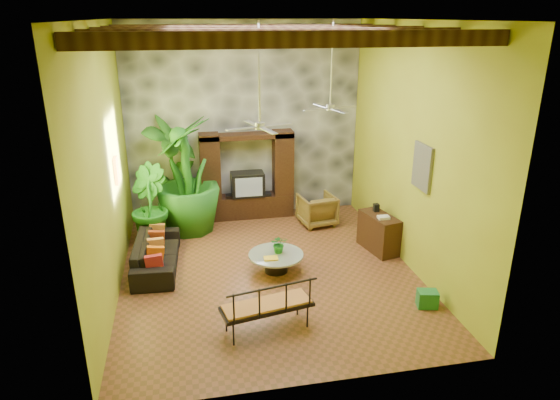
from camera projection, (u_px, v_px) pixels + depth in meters
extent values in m
plane|color=brown|center=(268.00, 271.00, 10.52)|extent=(7.00, 7.00, 0.00)
cube|color=silver|center=(266.00, 20.00, 8.78)|extent=(6.00, 7.00, 0.02)
cube|color=#A19F24|center=(244.00, 121.00, 12.87)|extent=(6.00, 0.02, 5.00)
cube|color=#A19F24|center=(106.00, 165.00, 9.10)|extent=(0.02, 7.00, 5.00)
cube|color=#A19F24|center=(412.00, 149.00, 10.20)|extent=(0.02, 7.00, 5.00)
cube|color=#3E4047|center=(245.00, 122.00, 12.81)|extent=(5.98, 0.10, 4.98)
cube|color=#362211|center=(300.00, 39.00, 6.47)|extent=(5.95, 0.16, 0.22)
cube|color=#362211|center=(280.00, 36.00, 7.66)|extent=(5.95, 0.16, 0.22)
cube|color=#362211|center=(266.00, 33.00, 8.86)|extent=(5.95, 0.16, 0.22)
cube|color=#362211|center=(255.00, 31.00, 10.05)|extent=(5.95, 0.16, 0.22)
cube|color=#362211|center=(247.00, 29.00, 11.25)|extent=(5.95, 0.16, 0.22)
cube|color=black|center=(248.00, 206.00, 13.30)|extent=(2.40, 0.50, 0.60)
cube|color=black|center=(210.00, 172.00, 12.78)|extent=(0.50, 0.48, 2.00)
cube|color=black|center=(283.00, 168.00, 13.13)|extent=(0.50, 0.48, 2.00)
cube|color=black|center=(246.00, 136.00, 12.64)|extent=(2.40, 0.48, 0.12)
cube|color=black|center=(248.00, 184.00, 13.07)|extent=(0.85, 0.52, 0.62)
cube|color=#8C99A8|center=(249.00, 187.00, 12.82)|extent=(0.70, 0.02, 0.50)
cylinder|color=#B4B4B9|center=(259.00, 75.00, 8.69)|extent=(0.04, 0.04, 1.80)
cylinder|color=#B4B4B9|center=(260.00, 126.00, 9.00)|extent=(0.18, 0.18, 0.12)
cube|color=#B4B4B9|center=(278.00, 125.00, 9.16)|extent=(0.58, 0.26, 0.01)
cube|color=#B4B4B9|center=(252.00, 123.00, 9.31)|extent=(0.26, 0.58, 0.01)
cube|color=#B4B4B9|center=(241.00, 129.00, 8.86)|extent=(0.58, 0.26, 0.01)
cube|color=#B4B4B9|center=(268.00, 131.00, 8.71)|extent=(0.26, 0.58, 0.01)
cylinder|color=#B4B4B9|center=(332.00, 65.00, 10.49)|extent=(0.04, 0.04, 1.80)
cylinder|color=#B4B4B9|center=(330.00, 107.00, 10.80)|extent=(0.18, 0.18, 0.12)
cube|color=#B4B4B9|center=(344.00, 107.00, 10.96)|extent=(0.58, 0.26, 0.01)
cube|color=#B4B4B9|center=(322.00, 106.00, 11.11)|extent=(0.26, 0.58, 0.01)
cube|color=#B4B4B9|center=(316.00, 110.00, 10.66)|extent=(0.58, 0.26, 0.01)
cube|color=#B4B4B9|center=(339.00, 111.00, 10.51)|extent=(0.26, 0.58, 0.01)
cube|color=yellow|center=(116.00, 171.00, 10.17)|extent=(0.06, 0.32, 0.55)
cube|color=#246185|center=(422.00, 167.00, 9.71)|extent=(0.06, 0.70, 0.90)
imported|color=black|center=(156.00, 254.00, 10.59)|extent=(0.99, 2.24, 0.64)
imported|color=olive|center=(317.00, 210.00, 12.78)|extent=(0.97, 0.99, 0.79)
imported|color=#28671B|center=(173.00, 169.00, 12.58)|extent=(1.81, 1.78, 2.87)
imported|color=#195F19|center=(148.00, 206.00, 11.51)|extent=(1.17, 1.28, 1.90)
imported|color=#226A1B|center=(187.00, 176.00, 12.05)|extent=(1.92, 1.92, 2.86)
cylinder|color=black|center=(276.00, 263.00, 10.48)|extent=(0.49, 0.49, 0.36)
cylinder|color=#AAB5B1|center=(276.00, 255.00, 10.41)|extent=(1.15, 1.15, 0.04)
imported|color=#1C6C22|center=(279.00, 244.00, 10.40)|extent=(0.40, 0.36, 0.39)
cube|color=yellow|center=(271.00, 258.00, 10.18)|extent=(0.30, 0.22, 0.03)
cube|color=black|center=(267.00, 307.00, 8.43)|extent=(1.63, 0.81, 0.06)
cube|color=#C87A3D|center=(267.00, 304.00, 8.42)|extent=(1.55, 0.75, 0.06)
cube|color=black|center=(270.00, 301.00, 8.08)|extent=(1.54, 0.34, 0.54)
cube|color=#371911|center=(379.00, 233.00, 11.35)|extent=(0.70, 1.15, 0.85)
cube|color=#1B6822|center=(427.00, 299.00, 9.20)|extent=(0.41, 0.35, 0.32)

